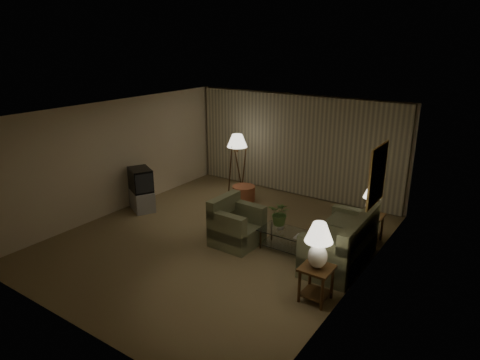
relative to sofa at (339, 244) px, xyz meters
The scene contains 16 objects.
ground 2.58m from the sofa, 169.38° to the right, with size 7.00×7.00×0.00m, color olive.
room_shell 3.00m from the sofa, 157.23° to the left, with size 6.04×7.02×2.72m.
sofa is the anchor object (origin of this frame).
armchair 2.08m from the sofa, 168.45° to the right, with size 0.96×0.92×0.78m.
side_table_near 1.36m from the sofa, 83.66° to the right, with size 0.49×0.49×0.60m.
side_table_far 1.26m from the sofa, 83.16° to the left, with size 0.54×0.46×0.60m.
table_lamp_near 1.51m from the sofa, 83.66° to the right, with size 0.45×0.45×0.77m.
table_lamp_far 1.38m from the sofa, 83.16° to the left, with size 0.36×0.36×0.61m.
coffee_table 1.08m from the sofa, behind, with size 1.07×0.58×0.41m.
tv_cabinet 5.06m from the sofa, behind, with size 0.88×0.76×0.50m, color #9B9B9D.
crt_tv 5.07m from the sofa, behind, with size 0.79×0.71×0.56m, color black.
floor_lamp 4.31m from the sofa, 151.15° to the left, with size 0.54×0.54×1.65m.
ottoman 3.75m from the sofa, 152.44° to the left, with size 0.59×0.59×0.39m, color #A15F36.
vase 1.22m from the sofa, behind, with size 0.16×0.16×0.17m, color white.
flowers 1.29m from the sofa, behind, with size 0.46×0.39×0.51m, color #527835.
book 0.84m from the sofa, 166.23° to the right, with size 0.18×0.25×0.02m, color olive.
Camera 1 is at (5.02, -6.53, 4.07)m, focal length 32.00 mm.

